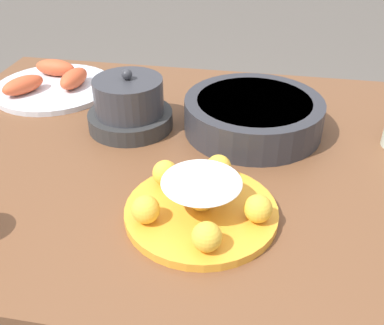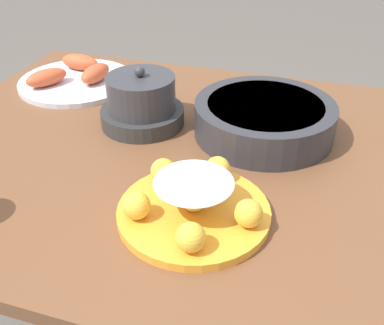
{
  "view_description": "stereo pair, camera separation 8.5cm",
  "coord_description": "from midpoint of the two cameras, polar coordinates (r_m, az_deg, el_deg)",
  "views": [
    {
      "loc": [
        0.17,
        -0.8,
        1.27
      ],
      "look_at": [
        0.04,
        -0.1,
        0.8
      ],
      "focal_mm": 42.0,
      "sensor_mm": 36.0,
      "label": 1
    },
    {
      "loc": [
        0.25,
        -0.78,
        1.27
      ],
      "look_at": [
        0.04,
        -0.1,
        0.8
      ],
      "focal_mm": 42.0,
      "sensor_mm": 36.0,
      "label": 2
    }
  ],
  "objects": [
    {
      "name": "serving_bowl",
      "position": [
        1.03,
        11.54,
        5.53
      ],
      "size": [
        0.31,
        0.31,
        0.08
      ],
      "color": "#2D2D33",
      "rests_on": "dining_table"
    },
    {
      "name": "warming_pot",
      "position": [
        1.05,
        -4.07,
        7.47
      ],
      "size": [
        0.2,
        0.2,
        0.14
      ],
      "color": "#2D2D2D",
      "rests_on": "dining_table"
    },
    {
      "name": "dining_table",
      "position": [
        1.02,
        2.22,
        -3.43
      ],
      "size": [
        1.24,
        0.93,
        0.76
      ],
      "color": "brown",
      "rests_on": "ground_plane"
    },
    {
      "name": "seafood_platter",
      "position": [
        1.3,
        -12.71,
        10.42
      ],
      "size": [
        0.32,
        0.32,
        0.06
      ],
      "color": "silver",
      "rests_on": "dining_table"
    },
    {
      "name": "cake_plate",
      "position": [
        0.77,
        3.31,
        -5.31
      ],
      "size": [
        0.27,
        0.27,
        0.08
      ],
      "color": "gold",
      "rests_on": "dining_table"
    },
    {
      "name": "sauce_bowl",
      "position": [
        1.25,
        10.75,
        9.47
      ],
      "size": [
        0.08,
        0.08,
        0.03
      ],
      "color": "beige",
      "rests_on": "dining_table"
    }
  ]
}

